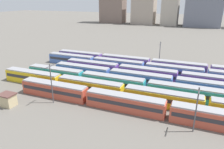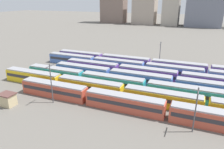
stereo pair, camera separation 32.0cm
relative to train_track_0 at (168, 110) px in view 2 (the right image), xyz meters
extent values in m
plane|color=#666059|center=(-30.34, 15.60, -1.90)|extent=(600.00, 600.00, 0.00)
cube|color=#BC4C38|center=(-28.35, 0.00, -0.20)|extent=(18.00, 3.00, 3.40)
cube|color=#2D2D33|center=(-28.35, 0.00, 0.20)|extent=(17.20, 3.06, 0.90)
cube|color=#939399|center=(-28.35, 0.00, 1.67)|extent=(17.60, 2.70, 0.35)
cube|color=#BC4C38|center=(-9.45, 0.00, -0.20)|extent=(18.00, 3.00, 3.40)
cube|color=#2D2D33|center=(-9.45, 0.00, 0.20)|extent=(17.20, 3.06, 0.90)
cube|color=#939399|center=(-9.45, 0.00, 1.67)|extent=(17.60, 2.70, 0.35)
cube|color=#BC4C38|center=(9.45, 0.00, -0.20)|extent=(18.00, 3.00, 3.40)
cube|color=#2D2D33|center=(9.45, 0.00, 0.20)|extent=(17.20, 3.06, 0.90)
cube|color=#939399|center=(9.45, 0.00, 1.67)|extent=(17.60, 2.70, 0.35)
cube|color=yellow|center=(-39.75, 5.20, -0.20)|extent=(18.00, 3.00, 3.40)
cube|color=#2D2D33|center=(-39.75, 5.20, 0.20)|extent=(17.20, 3.06, 0.90)
cube|color=#939399|center=(-39.75, 5.20, 1.67)|extent=(17.60, 2.70, 0.35)
cube|color=yellow|center=(-20.85, 5.20, -0.20)|extent=(18.00, 3.00, 3.40)
cube|color=#2D2D33|center=(-20.85, 5.20, 0.20)|extent=(17.20, 3.06, 0.90)
cube|color=#939399|center=(-20.85, 5.20, 1.67)|extent=(17.60, 2.70, 0.35)
cube|color=yellow|center=(-1.95, 5.20, -0.20)|extent=(18.00, 3.00, 3.40)
cube|color=#2D2D33|center=(-1.95, 5.20, 0.20)|extent=(17.20, 3.06, 0.90)
cube|color=#939399|center=(-1.95, 5.20, 1.67)|extent=(17.60, 2.70, 0.35)
cube|color=teal|center=(-35.41, 10.40, -0.20)|extent=(18.00, 3.00, 3.40)
cube|color=#2D2D33|center=(-35.41, 10.40, 0.20)|extent=(17.20, 3.06, 0.90)
cube|color=#939399|center=(-35.41, 10.40, 1.67)|extent=(17.60, 2.70, 0.35)
cube|color=teal|center=(-16.51, 10.40, -0.20)|extent=(18.00, 3.00, 3.40)
cube|color=#2D2D33|center=(-16.51, 10.40, 0.20)|extent=(17.20, 3.06, 0.90)
cube|color=#939399|center=(-16.51, 10.40, 1.67)|extent=(17.60, 2.70, 0.35)
cube|color=teal|center=(2.39, 10.40, -0.20)|extent=(18.00, 3.00, 3.40)
cube|color=#2D2D33|center=(2.39, 10.40, 0.20)|extent=(17.20, 3.06, 0.90)
cube|color=#939399|center=(2.39, 10.40, 1.67)|extent=(17.60, 2.70, 0.35)
cube|color=#4C70BC|center=(-28.99, 15.60, -0.20)|extent=(18.00, 3.00, 3.40)
cube|color=#2D2D33|center=(-28.99, 15.60, 0.20)|extent=(17.20, 3.06, 0.90)
cube|color=#939399|center=(-28.99, 15.60, 1.67)|extent=(17.60, 2.70, 0.35)
cube|color=#4C70BC|center=(-10.09, 15.60, -0.20)|extent=(18.00, 3.00, 3.40)
cube|color=#2D2D33|center=(-10.09, 15.60, 0.20)|extent=(17.20, 3.06, 0.90)
cube|color=#939399|center=(-10.09, 15.60, 1.67)|extent=(17.60, 2.70, 0.35)
cube|color=#4C70BC|center=(8.81, 15.60, -0.20)|extent=(18.00, 3.00, 3.40)
cube|color=#2D2D33|center=(8.81, 15.60, 0.20)|extent=(17.20, 3.06, 0.90)
cube|color=#939399|center=(8.81, 15.60, 1.67)|extent=(17.60, 2.70, 0.35)
cube|color=#6B429E|center=(-28.08, 20.80, -0.20)|extent=(18.00, 3.00, 3.40)
cube|color=#2D2D33|center=(-28.08, 20.80, 0.20)|extent=(17.20, 3.06, 0.90)
cube|color=#939399|center=(-28.08, 20.80, 1.67)|extent=(17.60, 2.70, 0.35)
cube|color=#6B429E|center=(-9.18, 20.80, -0.20)|extent=(18.00, 3.00, 3.40)
cube|color=#2D2D33|center=(-9.18, 20.80, 0.20)|extent=(17.20, 3.06, 0.90)
cube|color=#939399|center=(-9.18, 20.80, 1.67)|extent=(17.60, 2.70, 0.35)
cube|color=#6B429E|center=(9.72, 20.80, -0.20)|extent=(18.00, 3.00, 3.40)
cube|color=#2D2D33|center=(9.72, 20.80, 0.20)|extent=(17.20, 3.06, 0.90)
cube|color=#939399|center=(9.72, 20.80, 1.67)|extent=(17.60, 2.70, 0.35)
cube|color=#4C70BC|center=(-39.69, 26.00, -0.20)|extent=(18.00, 3.00, 3.40)
cube|color=#2D2D33|center=(-39.69, 26.00, 0.20)|extent=(17.20, 3.06, 0.90)
cube|color=#939399|center=(-39.69, 26.00, 1.67)|extent=(17.60, 2.70, 0.35)
cube|color=#4C70BC|center=(-20.79, 26.00, -0.20)|extent=(18.00, 3.00, 3.40)
cube|color=#2D2D33|center=(-20.79, 26.00, 0.20)|extent=(17.20, 3.06, 0.90)
cube|color=#939399|center=(-20.79, 26.00, 1.67)|extent=(17.60, 2.70, 0.35)
cube|color=#4C70BC|center=(-1.89, 26.00, -0.20)|extent=(18.00, 3.00, 3.40)
cube|color=#2D2D33|center=(-1.89, 26.00, 0.20)|extent=(17.20, 3.06, 0.90)
cube|color=#939399|center=(-1.89, 26.00, 1.67)|extent=(17.60, 2.70, 0.35)
cube|color=#6B429E|center=(-38.76, 31.20, -0.20)|extent=(18.00, 3.00, 3.40)
cube|color=#2D2D33|center=(-38.76, 31.20, 0.20)|extent=(17.20, 3.06, 0.90)
cube|color=#939399|center=(-38.76, 31.20, 1.67)|extent=(17.60, 2.70, 0.35)
cube|color=#6B429E|center=(-19.86, 31.20, -0.20)|extent=(18.00, 3.00, 3.40)
cube|color=#2D2D33|center=(-19.86, 31.20, 0.20)|extent=(17.20, 3.06, 0.90)
cube|color=#939399|center=(-19.86, 31.20, 1.67)|extent=(17.60, 2.70, 0.35)
cube|color=#6B429E|center=(-0.96, 31.20, -0.20)|extent=(18.00, 3.00, 3.40)
cube|color=#2D2D33|center=(-0.96, 31.20, 0.20)|extent=(17.20, 3.06, 0.90)
cube|color=#939399|center=(-0.96, 31.20, 1.67)|extent=(17.60, 2.70, 0.35)
cylinder|color=#4C4C51|center=(5.20, -3.02, 2.65)|extent=(0.24, 0.24, 9.11)
cube|color=#47474C|center=(5.20, -3.02, 6.60)|extent=(0.16, 3.20, 0.16)
cylinder|color=#4C4C51|center=(-8.01, 34.38, 2.81)|extent=(0.24, 0.24, 9.43)
cube|color=#47474C|center=(-8.01, 34.38, 6.93)|extent=(0.16, 3.20, 0.16)
cylinder|color=#4C4C51|center=(-26.59, -3.06, 3.00)|extent=(0.24, 0.24, 9.80)
cube|color=#47474C|center=(-26.59, -3.06, 7.30)|extent=(0.16, 3.20, 0.16)
cube|color=#C6B284|center=(-35.44, -8.23, -0.50)|extent=(3.20, 2.60, 2.80)
cube|color=brown|center=(-35.44, -8.23, 1.02)|extent=(3.60, 3.00, 0.24)
cube|color=#7A665B|center=(-78.26, 165.93, 18.13)|extent=(24.15, 14.11, 40.06)
cube|color=#A89989|center=(-46.60, 165.93, 12.94)|extent=(21.07, 16.83, 29.70)
cube|color=#B2A899|center=(-22.19, 165.93, 10.00)|extent=(14.45, 16.01, 23.80)
cube|color=slate|center=(5.55, 165.93, 12.05)|extent=(29.61, 21.64, 27.91)
camera|label=1|loc=(3.72, -40.49, 22.00)|focal=34.11mm
camera|label=2|loc=(4.02, -40.37, 22.00)|focal=34.11mm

